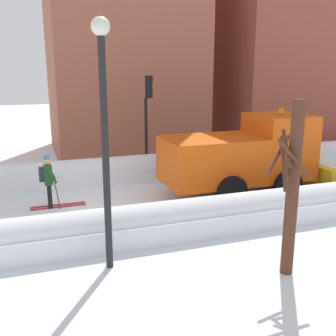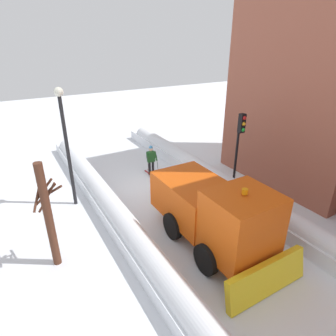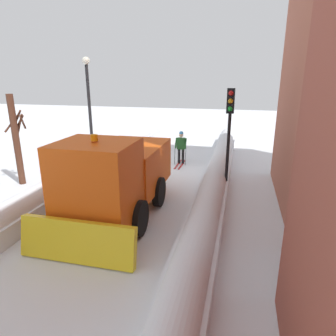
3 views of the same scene
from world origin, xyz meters
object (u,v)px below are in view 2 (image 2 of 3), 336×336
at_px(skier, 151,159).
at_px(street_lamp, 65,135).
at_px(traffic_light_pole, 239,139).
at_px(plow_truck, 214,212).
at_px(bare_tree_near, 48,215).

xyz_separation_m(skier, street_lamp, (4.74, 1.10, 2.51)).
bearing_deg(traffic_light_pole, skier, -57.85).
bearing_deg(street_lamp, traffic_light_pole, 157.00).
distance_m(plow_truck, bare_tree_near, 5.86).
bearing_deg(traffic_light_pole, bare_tree_near, 3.94).
bearing_deg(traffic_light_pole, street_lamp, -23.00).
distance_m(plow_truck, street_lamp, 7.24).
xyz_separation_m(street_lamp, bare_tree_near, (1.58, 3.76, -1.46)).
relative_size(skier, street_lamp, 0.32).
distance_m(street_lamp, bare_tree_near, 4.33).
height_order(plow_truck, street_lamp, street_lamp).
bearing_deg(street_lamp, skier, -166.97).
relative_size(plow_truck, street_lamp, 1.07).
xyz_separation_m(skier, bare_tree_near, (6.32, 4.86, 1.05)).
bearing_deg(street_lamp, plow_truck, 124.17).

